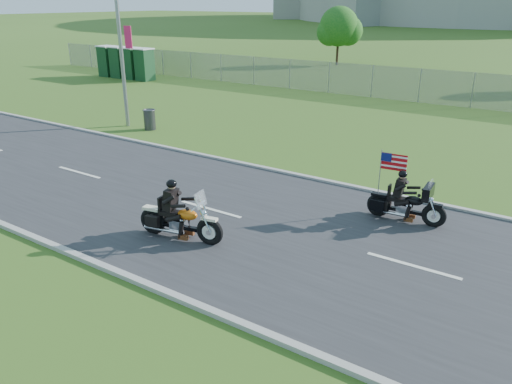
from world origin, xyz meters
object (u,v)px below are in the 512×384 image
Objects in this scene: porta_toilet_d at (107,62)px; motorcycle_lead at (179,221)px; porta_toilet_a at (145,65)px; motorcycle_follow at (406,205)px; trash_can at (150,120)px; porta_toilet_c at (119,63)px; streetlight at (121,3)px; porta_toilet_b at (132,64)px.

porta_toilet_d is 0.96× the size of motorcycle_lead.
motorcycle_lead is (20.52, -18.91, -0.63)m from porta_toilet_a.
trash_can is (-13.55, 3.66, -0.04)m from motorcycle_follow.
motorcycle_lead reaches higher than trash_can.
porta_toilet_a is at bearing 145.30° from motorcycle_follow.
porta_toilet_d is 32.64m from motorcycle_follow.
porta_toilet_c is 0.96× the size of motorcycle_lead.
motorcycle_follow is at bearing -27.70° from porta_toilet_c.
motorcycle_lead is 2.57× the size of trash_can.
streetlight is 15.39m from porta_toilet_a.
motorcycle_follow reaches higher than motorcycle_lead.
porta_toilet_c and porta_toilet_d have the same top height.
porta_toilet_a is 1.04× the size of motorcycle_follow.
porta_toilet_a is 1.00× the size of porta_toilet_d.
motorcycle_lead is at bearing -140.43° from motorcycle_follow.
streetlight is at bearing 131.08° from motorcycle_lead.
porta_toilet_a and porta_toilet_b have the same top height.
porta_toilet_c is (-2.80, 0.00, 0.00)m from porta_toilet_a.
motorcycle_follow is at bearing 32.79° from motorcycle_lead.
porta_toilet_b reaches higher than motorcycle_follow.
porta_toilet_c is at bearing 0.00° from porta_toilet_d.
porta_toilet_b is 1.00× the size of porta_toilet_d.
streetlight is 10.72× the size of trash_can.
porta_toilet_c is 31.40m from motorcycle_follow.
streetlight reaches higher than porta_toilet_c.
motorcycle_lead is at bearing -39.03° from porta_toilet_c.
porta_toilet_a is at bearing 126.15° from motorcycle_lead.
porta_toilet_d is at bearing 145.07° from trash_can.
streetlight reaches higher than porta_toilet_a.
motorcycle_follow is 14.03m from trash_can.
porta_toilet_d is at bearing 149.02° from motorcycle_follow.
streetlight is 4.35× the size of porta_toilet_b.
streetlight is at bearing -37.17° from porta_toilet_d.
motorcycle_follow is at bearing -14.28° from streetlight.
porta_toilet_d reaches higher than motorcycle_follow.
trash_can is (11.45, -10.93, -0.68)m from porta_toilet_a.
motorcycle_follow is (27.79, -14.59, -0.64)m from porta_toilet_c.
porta_toilet_a is 4.20m from porta_toilet_d.
streetlight is 4.35× the size of porta_toilet_d.
porta_toilet_a is 2.80m from porta_toilet_c.
motorcycle_lead is (23.32, -18.91, -0.63)m from porta_toilet_c.
porta_toilet_b is at bearing 139.62° from trash_can.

